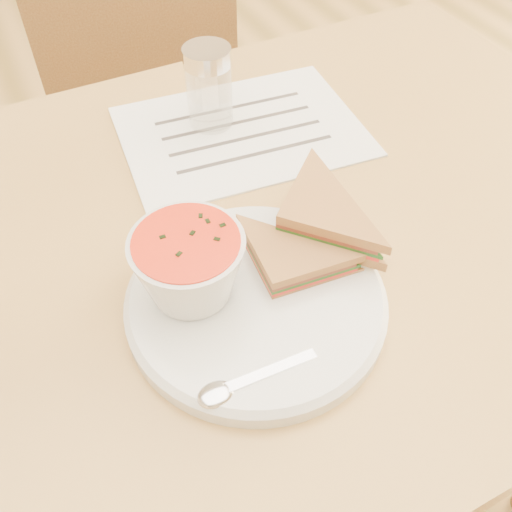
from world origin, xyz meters
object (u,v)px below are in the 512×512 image
chair_far (161,186)px  plate (256,302)px  soup_bowl (190,269)px  dining_table (258,384)px  condiment_shaker (209,88)px

chair_far → plate: 0.65m
plate → soup_bowl: bearing=148.7°
dining_table → condiment_shaker: size_ratio=9.37×
chair_far → soup_bowl: size_ratio=8.32×
dining_table → soup_bowl: bearing=-145.2°
plate → condiment_shaker: bearing=74.5°
condiment_shaker → soup_bowl: bearing=-116.9°
plate → condiment_shaker: size_ratio=2.34×
chair_far → condiment_shaker: chair_far is taller
plate → soup_bowl: 0.07m
dining_table → plate: plate is taller
dining_table → soup_bowl: soup_bowl is taller
dining_table → plate: 0.40m
dining_table → condiment_shaker: 0.47m
plate → soup_bowl: soup_bowl is taller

